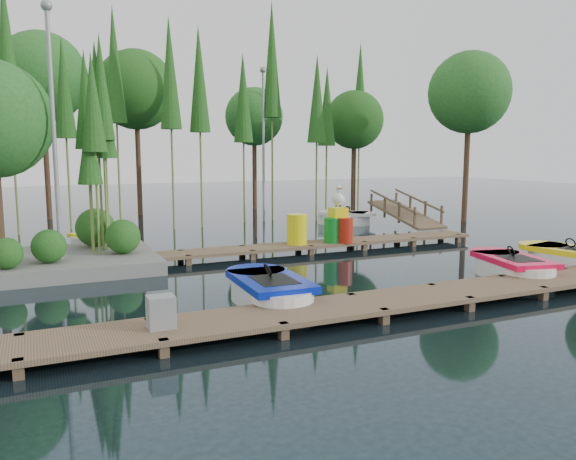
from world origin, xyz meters
name	(u,v)px	position (x,y,z in m)	size (l,w,h in m)	color
ground_plane	(279,272)	(0.00, 0.00, 0.00)	(90.00, 90.00, 0.00)	#1D2E37
near_dock	(367,304)	(0.00, -4.50, 0.23)	(18.00, 1.50, 0.50)	brown
far_dock	(276,248)	(1.00, 2.50, 0.23)	(15.00, 1.20, 0.50)	brown
island	(23,157)	(-6.30, 3.29, 3.18)	(6.20, 4.20, 6.75)	slate
tree_screen	(133,84)	(-2.04, 10.60, 6.12)	(34.42, 18.53, 10.31)	#472F1E
lamp_island	(53,116)	(-5.50, 2.50, 4.26)	(0.30, 0.30, 7.25)	gray
lamp_rear	(263,131)	(4.00, 11.00, 4.26)	(0.30, 0.30, 7.25)	gray
ramp	(405,213)	(9.00, 6.50, 0.59)	(1.50, 3.94, 1.49)	brown
boat_blue	(270,292)	(-1.53, -2.98, 0.29)	(1.47, 3.04, 1.01)	white
boat_red	(512,269)	(5.28, -3.27, 0.28)	(1.89, 3.06, 0.96)	white
boat_yellow_near	(573,260)	(7.71, -3.14, 0.29)	(1.89, 3.18, 1.00)	white
boat_yellow_far	(103,239)	(-3.95, 6.54, 0.27)	(2.78, 2.36, 1.28)	white
boat_white_far	(345,218)	(6.93, 8.29, 0.29)	(2.82, 2.77, 1.29)	white
utility_cabinet	(161,312)	(-4.20, -4.50, 0.58)	(0.46, 0.39, 0.56)	gray
yellow_barrel	(297,229)	(1.74, 2.50, 0.80)	(0.66, 0.66, 1.00)	yellow
drum_cluster	(339,225)	(3.25, 2.35, 0.87)	(1.11, 1.02, 1.92)	#0D781F
seagull_post	(342,225)	(3.45, 2.50, 0.86)	(0.52, 0.28, 0.83)	gray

